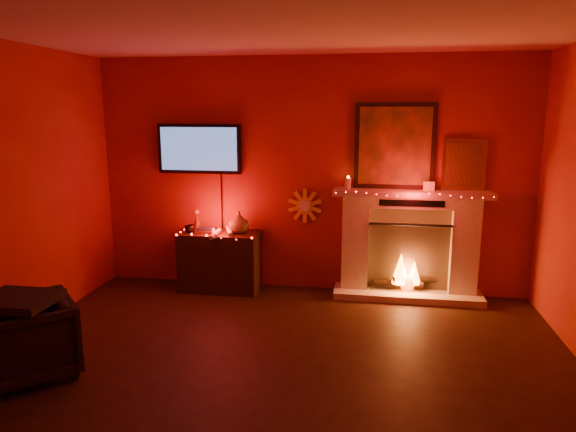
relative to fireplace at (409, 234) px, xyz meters
name	(u,v)px	position (x,y,z in m)	size (l,w,h in m)	color
room	(266,221)	(-1.14, -2.39, 0.63)	(5.00, 5.00, 5.00)	black
fireplace	(409,234)	(0.00, 0.00, 0.00)	(1.72, 0.40, 2.18)	beige
tv	(199,149)	(-2.44, 0.06, 0.92)	(1.00, 0.07, 1.24)	black
sunburst_clock	(305,206)	(-1.19, 0.09, 0.28)	(0.40, 0.03, 0.40)	yellow
console_table	(221,258)	(-2.16, -0.13, -0.34)	(0.92, 0.60, 0.95)	black
armchair	(27,339)	(-3.09, -2.35, -0.41)	(0.68, 0.70, 0.63)	black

